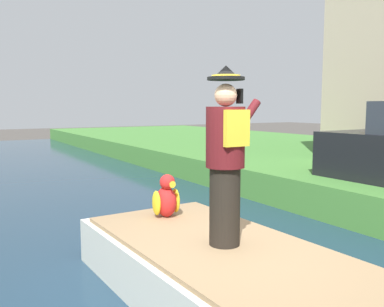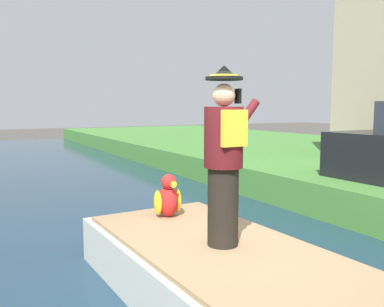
% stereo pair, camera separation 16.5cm
% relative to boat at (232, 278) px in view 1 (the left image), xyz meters
% --- Properties ---
extents(canal_water, '(6.49, 48.00, 0.10)m').
position_rel_boat_xyz_m(canal_water, '(0.00, 0.12, -0.35)').
color(canal_water, '#1E384C').
rests_on(canal_water, ground).
extents(boat, '(1.95, 4.26, 0.61)m').
position_rel_boat_xyz_m(boat, '(0.00, 0.00, 0.00)').
color(boat, silver).
rests_on(boat, canal_water).
extents(person_pirate, '(0.61, 0.42, 1.85)m').
position_rel_boat_xyz_m(person_pirate, '(0.01, 0.15, 1.23)').
color(person_pirate, black).
rests_on(person_pirate, boat).
extents(parrot_plush, '(0.36, 0.34, 0.57)m').
position_rel_boat_xyz_m(parrot_plush, '(-0.01, 1.43, 0.55)').
color(parrot_plush, red).
rests_on(parrot_plush, boat).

